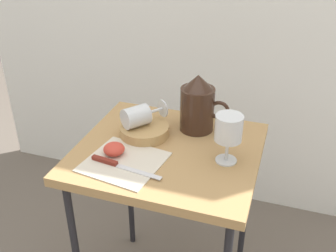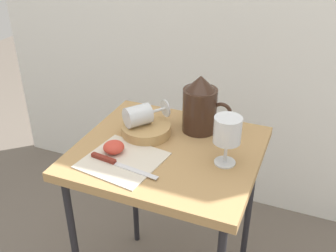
{
  "view_description": "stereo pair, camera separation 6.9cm",
  "coord_description": "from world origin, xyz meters",
  "views": [
    {
      "loc": [
        0.33,
        -1.0,
        1.36
      ],
      "look_at": [
        0.0,
        0.0,
        0.77
      ],
      "focal_mm": 42.52,
      "sensor_mm": 36.0,
      "label": 1
    },
    {
      "loc": [
        0.4,
        -0.98,
        1.36
      ],
      "look_at": [
        0.0,
        0.0,
        0.77
      ],
      "focal_mm": 42.52,
      "sensor_mm": 36.0,
      "label": 2
    }
  ],
  "objects": [
    {
      "name": "table",
      "position": [
        0.0,
        0.0,
        0.62
      ],
      "size": [
        0.57,
        0.52,
        0.69
      ],
      "color": "#AD8451",
      "rests_on": "ground_plane"
    },
    {
      "name": "linen_napkin",
      "position": [
        -0.1,
        -0.12,
        0.69
      ],
      "size": [
        0.25,
        0.24,
        0.0
      ],
      "primitive_type": "cube",
      "rotation": [
        0.0,
        0.0,
        -0.14
      ],
      "color": "beige",
      "rests_on": "table"
    },
    {
      "name": "basket_tray",
      "position": [
        -0.1,
        0.05,
        0.7
      ],
      "size": [
        0.16,
        0.16,
        0.03
      ],
      "primitive_type": "cylinder",
      "color": "tan",
      "rests_on": "table"
    },
    {
      "name": "pitcher",
      "position": [
        0.05,
        0.15,
        0.77
      ],
      "size": [
        0.17,
        0.11,
        0.2
      ],
      "color": "#382319",
      "rests_on": "table"
    },
    {
      "name": "wine_glass_upright",
      "position": [
        0.19,
        -0.01,
        0.79
      ],
      "size": [
        0.08,
        0.08,
        0.15
      ],
      "color": "silver",
      "rests_on": "table"
    },
    {
      "name": "wine_glass_tipped_near",
      "position": [
        -0.12,
        0.05,
        0.76
      ],
      "size": [
        0.14,
        0.16,
        0.07
      ],
      "color": "silver",
      "rests_on": "basket_tray"
    },
    {
      "name": "apple_half_left",
      "position": [
        -0.14,
        -0.09,
        0.71
      ],
      "size": [
        0.07,
        0.07,
        0.04
      ],
      "primitive_type": "ellipsoid",
      "color": "#CC3D2D",
      "rests_on": "linen_napkin"
    },
    {
      "name": "knife",
      "position": [
        -0.11,
        -0.14,
        0.7
      ],
      "size": [
        0.23,
        0.05,
        0.01
      ],
      "color": "silver",
      "rests_on": "linen_napkin"
    }
  ]
}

